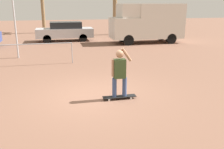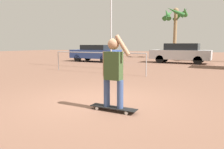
{
  "view_description": "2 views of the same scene",
  "coord_description": "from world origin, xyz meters",
  "px_view_note": "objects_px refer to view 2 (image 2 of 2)",
  "views": [
    {
      "loc": [
        -1.2,
        -7.8,
        2.98
      ],
      "look_at": [
        0.57,
        0.02,
        0.68
      ],
      "focal_mm": 40.0,
      "sensor_mm": 36.0,
      "label": 1
    },
    {
      "loc": [
        2.88,
        -4.66,
        1.47
      ],
      "look_at": [
        0.54,
        -0.27,
        0.78
      ],
      "focal_mm": 35.0,
      "sensor_mm": 36.0,
      "label": 2
    }
  ],
  "objects_px": {
    "skateboard": "(113,108)",
    "parked_car_blue": "(95,53)",
    "person_skateboarder": "(113,69)",
    "parked_car_silver": "(181,53)",
    "palm_tree_center_background": "(175,17)"
  },
  "relations": [
    {
      "from": "skateboard",
      "to": "palm_tree_center_background",
      "type": "bearing_deg",
      "value": 98.64
    },
    {
      "from": "person_skateboarder",
      "to": "parked_car_silver",
      "type": "xyz_separation_m",
      "value": [
        -1.12,
        13.44,
        -0.14
      ]
    },
    {
      "from": "skateboard",
      "to": "person_skateboarder",
      "type": "distance_m",
      "value": 0.87
    },
    {
      "from": "person_skateboarder",
      "to": "parked_car_silver",
      "type": "bearing_deg",
      "value": 94.75
    },
    {
      "from": "skateboard",
      "to": "person_skateboarder",
      "type": "bearing_deg",
      "value": -180.0
    },
    {
      "from": "person_skateboarder",
      "to": "parked_car_silver",
      "type": "height_order",
      "value": "person_skateboarder"
    },
    {
      "from": "parked_car_silver",
      "to": "parked_car_blue",
      "type": "xyz_separation_m",
      "value": [
        -6.69,
        -1.85,
        -0.05
      ]
    },
    {
      "from": "parked_car_blue",
      "to": "palm_tree_center_background",
      "type": "xyz_separation_m",
      "value": [
        4.79,
        8.26,
        3.53
      ]
    },
    {
      "from": "skateboard",
      "to": "parked_car_blue",
      "type": "bearing_deg",
      "value": 123.94
    },
    {
      "from": "parked_car_blue",
      "to": "palm_tree_center_background",
      "type": "height_order",
      "value": "palm_tree_center_background"
    },
    {
      "from": "parked_car_blue",
      "to": "person_skateboarder",
      "type": "bearing_deg",
      "value": -56.06
    },
    {
      "from": "person_skateboarder",
      "to": "parked_car_blue",
      "type": "xyz_separation_m",
      "value": [
        -7.8,
        11.6,
        -0.19
      ]
    },
    {
      "from": "parked_car_silver",
      "to": "parked_car_blue",
      "type": "height_order",
      "value": "parked_car_silver"
    },
    {
      "from": "skateboard",
      "to": "parked_car_blue",
      "type": "distance_m",
      "value": 13.99
    },
    {
      "from": "skateboard",
      "to": "parked_car_silver",
      "type": "relative_size",
      "value": 0.24
    }
  ]
}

